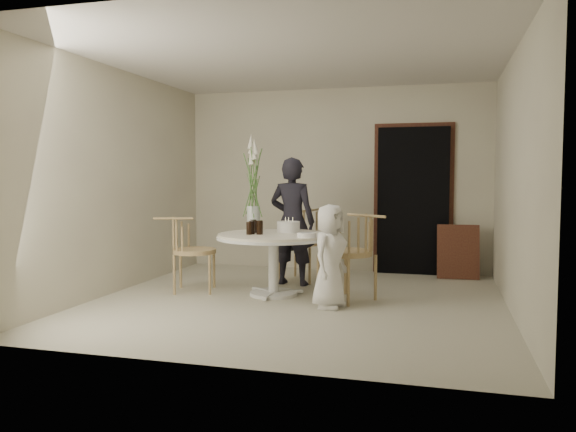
% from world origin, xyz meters
% --- Properties ---
extents(ground, '(4.50, 4.50, 0.00)m').
position_xyz_m(ground, '(0.00, 0.00, 0.00)').
color(ground, beige).
rests_on(ground, ground).
extents(room_shell, '(4.50, 4.50, 4.50)m').
position_xyz_m(room_shell, '(0.00, 0.00, 1.62)').
color(room_shell, silver).
rests_on(room_shell, ground).
extents(doorway, '(1.00, 0.10, 2.10)m').
position_xyz_m(doorway, '(1.15, 2.19, 1.05)').
color(doorway, black).
rests_on(doorway, ground).
extents(door_trim, '(1.12, 0.03, 2.22)m').
position_xyz_m(door_trim, '(1.15, 2.23, 1.11)').
color(door_trim, brown).
rests_on(door_trim, ground).
extents(table, '(1.33, 1.33, 0.73)m').
position_xyz_m(table, '(-0.35, 0.25, 0.62)').
color(table, silver).
rests_on(table, ground).
extents(picture_frame, '(0.57, 0.21, 0.74)m').
position_xyz_m(picture_frame, '(1.78, 1.95, 0.37)').
color(picture_frame, brown).
rests_on(picture_frame, ground).
extents(chair_far, '(0.61, 0.64, 0.96)m').
position_xyz_m(chair_far, '(-0.22, 1.40, 0.62)').
color(chair_far, tan).
rests_on(chair_far, ground).
extents(chair_right, '(0.75, 0.74, 1.00)m').
position_xyz_m(chair_right, '(0.64, 0.16, 0.64)').
color(chair_right, tan).
rests_on(chair_right, ground).
extents(chair_left, '(0.63, 0.60, 0.91)m').
position_xyz_m(chair_left, '(-1.47, 0.19, 0.59)').
color(chair_left, tan).
rests_on(chair_left, ground).
extents(girl, '(0.64, 0.45, 1.64)m').
position_xyz_m(girl, '(-0.31, 0.95, 0.82)').
color(girl, black).
rests_on(girl, ground).
extents(boy, '(0.48, 0.61, 1.11)m').
position_xyz_m(boy, '(0.41, -0.19, 0.55)').
color(boy, white).
rests_on(boy, ground).
extents(birthday_cake, '(0.27, 0.27, 0.18)m').
position_xyz_m(birthday_cake, '(-0.22, 0.45, 0.80)').
color(birthday_cake, silver).
rests_on(birthday_cake, table).
extents(cola_tumbler_a, '(0.08, 0.08, 0.15)m').
position_xyz_m(cola_tumbler_a, '(-0.59, 0.09, 0.80)').
color(cola_tumbler_a, black).
rests_on(cola_tumbler_a, table).
extents(cola_tumbler_b, '(0.10, 0.10, 0.16)m').
position_xyz_m(cola_tumbler_b, '(-0.48, 0.12, 0.81)').
color(cola_tumbler_b, black).
rests_on(cola_tumbler_b, table).
extents(cola_tumbler_c, '(0.09, 0.09, 0.16)m').
position_xyz_m(cola_tumbler_c, '(-0.61, 0.30, 0.81)').
color(cola_tumbler_c, black).
rests_on(cola_tumbler_c, table).
extents(cola_tumbler_d, '(0.09, 0.09, 0.15)m').
position_xyz_m(cola_tumbler_d, '(-0.58, 0.14, 0.81)').
color(cola_tumbler_d, black).
rests_on(cola_tumbler_d, table).
extents(plate_stack, '(0.28, 0.28, 0.05)m').
position_xyz_m(plate_stack, '(0.12, -0.04, 0.76)').
color(plate_stack, white).
rests_on(plate_stack, table).
extents(flower_vase, '(0.16, 0.16, 1.20)m').
position_xyz_m(flower_vase, '(-0.72, 0.62, 1.30)').
color(flower_vase, silver).
rests_on(flower_vase, table).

